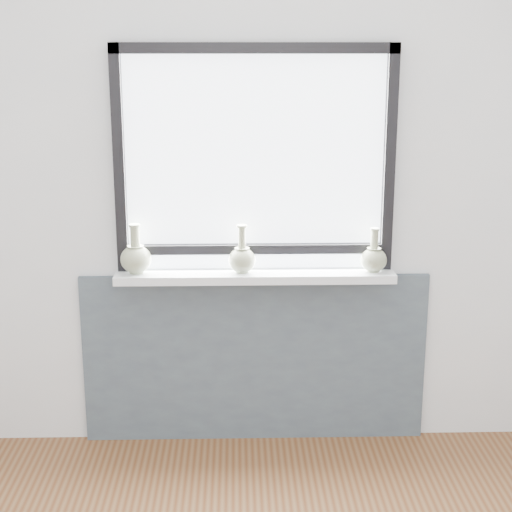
{
  "coord_description": "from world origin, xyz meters",
  "views": [
    {
      "loc": [
        -0.09,
        -1.85,
        1.93
      ],
      "look_at": [
        0.0,
        1.55,
        1.02
      ],
      "focal_mm": 55.0,
      "sensor_mm": 36.0,
      "label": 1
    }
  ],
  "objects_px": {
    "vase_a": "(136,257)",
    "vase_b": "(242,258)",
    "windowsill": "(255,276)",
    "vase_c": "(374,258)"
  },
  "relations": [
    {
      "from": "vase_a",
      "to": "vase_b",
      "type": "height_order",
      "value": "vase_a"
    },
    {
      "from": "vase_b",
      "to": "windowsill",
      "type": "bearing_deg",
      "value": 5.34
    },
    {
      "from": "windowsill",
      "to": "vase_a",
      "type": "distance_m",
      "value": 0.57
    },
    {
      "from": "windowsill",
      "to": "vase_c",
      "type": "height_order",
      "value": "vase_c"
    },
    {
      "from": "windowsill",
      "to": "vase_b",
      "type": "xyz_separation_m",
      "value": [
        -0.06,
        -0.01,
        0.09
      ]
    },
    {
      "from": "vase_a",
      "to": "vase_b",
      "type": "distance_m",
      "value": 0.5
    },
    {
      "from": "vase_b",
      "to": "vase_c",
      "type": "xyz_separation_m",
      "value": [
        0.62,
        -0.0,
        -0.0
      ]
    },
    {
      "from": "vase_b",
      "to": "vase_c",
      "type": "distance_m",
      "value": 0.62
    },
    {
      "from": "vase_a",
      "to": "vase_c",
      "type": "bearing_deg",
      "value": -0.38
    },
    {
      "from": "vase_a",
      "to": "windowsill",
      "type": "bearing_deg",
      "value": 0.35
    }
  ]
}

